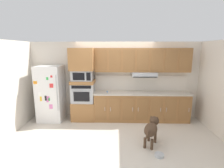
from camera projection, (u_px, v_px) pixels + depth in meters
The scene contains 17 objects.
ground_plane at pixel (114, 129), 4.93m from camera, with size 9.60×9.60×0.00m, color beige.
back_kitchen_wall at pixel (115, 80), 5.77m from camera, with size 6.20×0.12×2.50m, color beige.
side_panel_left at pixel (13, 86), 4.76m from camera, with size 0.12×7.10×2.50m, color beige.
side_panel_right at pixel (218, 88), 4.60m from camera, with size 0.12×7.10×2.50m, color silver.
refrigerator at pixel (51, 93), 5.48m from camera, with size 0.76×0.73×1.76m.
oven_base_cabinet at pixel (84, 110), 5.63m from camera, with size 0.74×0.62×0.60m, color #996638.
built_in_oven at pixel (83, 92), 5.51m from camera, with size 0.70×0.62×0.60m.
appliance_mid_shelf at pixel (83, 82), 5.44m from camera, with size 0.74×0.62×0.10m, color #996638.
microwave at pixel (83, 75), 5.40m from camera, with size 0.64×0.54×0.32m.
appliance_upper_cabinet at pixel (82, 59), 5.30m from camera, with size 0.74×0.62×0.68m, color #996638.
lower_cabinet_run at pixel (141, 107), 5.55m from camera, with size 2.98×0.63×0.88m.
countertop_slab at pixel (141, 93), 5.46m from camera, with size 3.02×0.64×0.04m, color #BCB2A3.
backsplash_panel at pixel (141, 83), 5.69m from camera, with size 3.02×0.02×0.50m, color silver.
upper_cabinet_with_hood at pixel (142, 61), 5.38m from camera, with size 2.98×0.48×0.88m.
screwdriver at pixel (107, 92), 5.47m from camera, with size 0.15×0.13×0.03m.
dog at pixel (152, 128), 4.13m from camera, with size 0.50×0.89×0.62m.
dog_food_bowl at pixel (159, 155), 3.68m from camera, with size 0.20×0.20×0.06m.
Camera 1 is at (0.08, -4.57, 2.26)m, focal length 27.53 mm.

